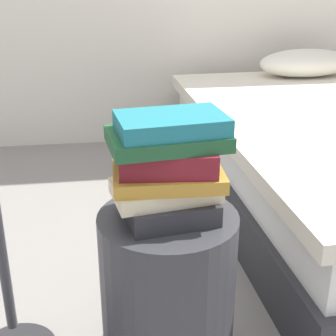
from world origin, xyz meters
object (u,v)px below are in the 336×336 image
Objects in this scene: book_charcoal at (168,205)px; book_cream at (165,189)px; book_ochre at (167,176)px; book_maroon at (169,159)px; book_forest at (167,139)px; book_teal at (171,123)px; side_table at (168,293)px.

book_cream is at bearing -158.37° from book_charcoal.
book_ochre is 1.16× the size of book_maroon.
book_forest is at bearing 42.90° from book_cream.
book_maroon is 0.82× the size of book_forest.
book_maroon reaches higher than book_charcoal.
book_charcoal is 0.18m from book_forest.
book_forest is at bearing 149.42° from book_teal.
book_forest is at bearing 99.19° from book_maroon.
book_maroon reaches higher than side_table.
book_charcoal is 0.81× the size of book_ochre.
book_maroon is (0.00, -0.01, 0.13)m from book_charcoal.
book_forest reaches higher than book_maroon.
side_table is 0.41m from book_maroon.
book_ochre is 1.05× the size of book_teal.
book_forest is at bearing 89.91° from side_table.
book_charcoal is at bearing -97.98° from book_forest.
book_charcoal is 0.22m from book_teal.
side_table is at bearing -58.89° from book_ochre.
book_teal is (0.01, 0.01, 0.09)m from book_maroon.
book_ochre is 0.10m from book_forest.
book_cream is (-0.01, -0.00, 0.05)m from book_charcoal.
book_teal is (0.01, 0.01, 0.50)m from side_table.
book_charcoal is at bearing 101.68° from book_maroon.
book_forest reaches higher than side_table.
side_table is 0.45m from book_forest.
book_charcoal is at bearing 91.13° from side_table.
book_cream is 0.04m from book_ochre.
book_teal reaches higher than book_charcoal.
book_charcoal is (-0.00, 0.01, 0.27)m from side_table.
book_cream is at bearing 147.67° from book_maroon.
book_teal is at bearing 40.10° from side_table.
book_charcoal reaches higher than side_table.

